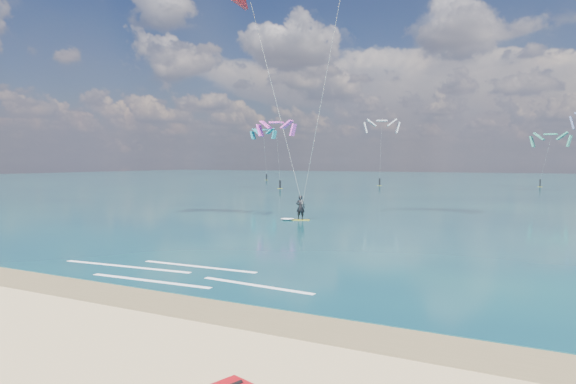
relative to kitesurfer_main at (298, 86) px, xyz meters
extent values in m
plane|color=tan|center=(2.69, 16.82, -10.17)|extent=(320.00, 320.00, 0.00)
cube|color=brown|center=(2.69, -20.18, -10.16)|extent=(320.00, 2.40, 0.01)
cube|color=#0B2E40|center=(2.69, 80.82, -10.15)|extent=(320.00, 200.00, 0.04)
cube|color=yellow|center=(-1.36, 3.29, -10.10)|extent=(1.53, 0.90, 0.06)
imported|color=black|center=(-1.36, 3.29, -9.10)|extent=(0.78, 0.59, 1.94)
cylinder|color=black|center=(-1.04, 2.96, -8.82)|extent=(0.57, 0.23, 0.04)
cube|color=white|center=(2.55, -15.08, -10.12)|extent=(5.94, 0.46, 0.01)
cube|color=white|center=(-0.38, -16.57, -10.12)|extent=(6.83, 0.83, 0.01)
cube|color=white|center=(6.66, -16.88, -10.12)|extent=(5.03, 0.60, 0.01)
cube|color=white|center=(2.50, -18.18, -10.12)|extent=(5.73, 0.55, 0.01)
camera|label=1|loc=(16.65, -33.45, -5.36)|focal=32.00mm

